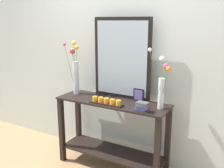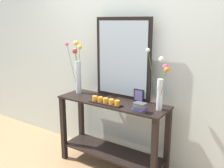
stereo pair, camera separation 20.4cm
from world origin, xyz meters
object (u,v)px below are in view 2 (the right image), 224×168
console_table (112,128)px  mirror_leaning (123,59)px  book_stack (140,107)px  vase_right (161,85)px  tall_vase_left (78,69)px  picture_frame_small (139,95)px  candle_tray (106,102)px

console_table → mirror_leaning: size_ratio=1.41×
console_table → book_stack: (0.43, -0.14, 0.38)m
console_table → vase_right: vase_right is taller
tall_vase_left → vase_right: 1.11m
picture_frame_small → book_stack: (0.17, -0.29, -0.02)m
tall_vase_left → candle_tray: bearing=-18.2°
console_table → mirror_leaning: (0.03, 0.18, 0.80)m
book_stack → candle_tray: bearing=178.3°
tall_vase_left → vase_right: tall_vase_left is taller
vase_right → picture_frame_small: 0.38m
mirror_leaning → candle_tray: bearing=-95.0°
console_table → book_stack: 0.59m
tall_vase_left → book_stack: bearing=-11.2°
picture_frame_small → book_stack: picture_frame_small is taller
picture_frame_small → candle_tray: bearing=-132.5°
picture_frame_small → book_stack: 0.34m
mirror_leaning → vase_right: size_ratio=1.47×
vase_right → book_stack: 0.31m
candle_tray → book_stack: book_stack is taller
candle_tray → picture_frame_small: (0.26, 0.28, 0.04)m
console_table → vase_right: size_ratio=2.07×
candle_tray → console_table: bearing=90.9°
mirror_leaning → vase_right: bearing=-14.9°
vase_right → mirror_leaning: bearing=165.1°
mirror_leaning → candle_tray: size_ratio=2.36×
vase_right → picture_frame_small: (-0.30, 0.12, -0.19)m
vase_right → tall_vase_left: bearing=179.1°
book_stack → console_table: bearing=161.7°
picture_frame_small → mirror_leaning: bearing=173.7°
mirror_leaning → book_stack: (0.40, -0.32, -0.41)m
console_table → picture_frame_small: 0.50m
console_table → picture_frame_small: (0.26, 0.15, 0.40)m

